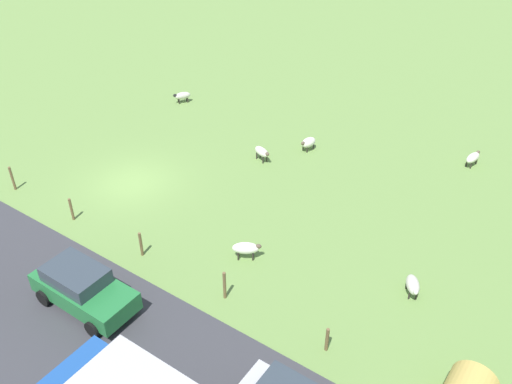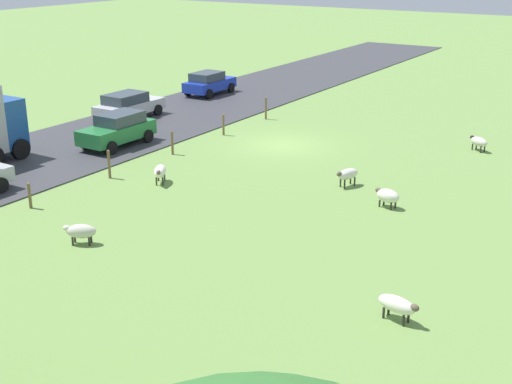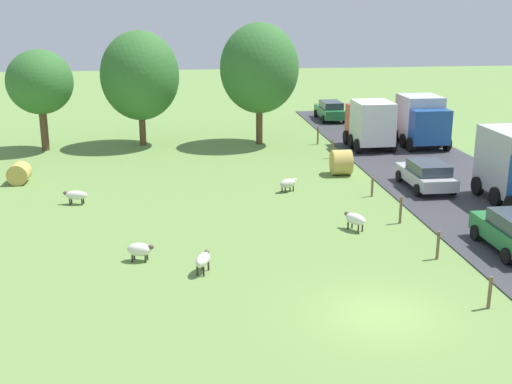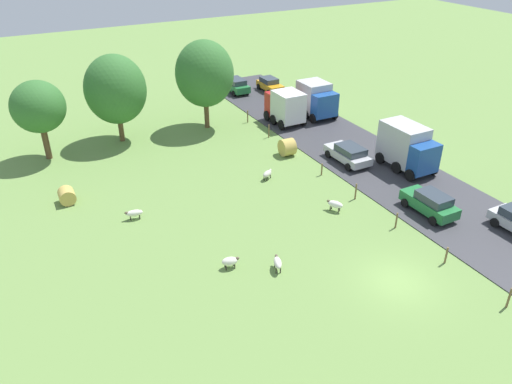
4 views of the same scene
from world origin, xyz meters
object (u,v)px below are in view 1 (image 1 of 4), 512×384
object	(u,v)px
sheep_0	(473,158)
sheep_1	(413,285)
sheep_5	(182,96)
car_3	(82,287)
sheep_2	(246,248)
sheep_4	(308,142)
sheep_3	(262,152)

from	to	relation	value
sheep_0	sheep_1	world-z (taller)	sheep_1
sheep_5	car_3	size ratio (longest dim) A/B	0.28
sheep_5	car_3	bearing A→B (deg)	29.52
sheep_2	sheep_4	bearing A→B (deg)	-165.48
sheep_5	car_3	xyz separation A→B (m)	(15.57, 8.81, 0.42)
sheep_1	car_3	distance (m)	12.25
sheep_1	sheep_5	bearing A→B (deg)	-113.75
sheep_1	car_3	bearing A→B (deg)	-52.82
sheep_0	sheep_2	xyz separation A→B (m)	(12.72, -5.51, 0.05)
sheep_4	car_3	world-z (taller)	car_3
sheep_2	sheep_3	distance (m)	7.89
sheep_1	sheep_3	distance (m)	11.41
sheep_0	car_3	bearing A→B (deg)	-25.95
sheep_0	sheep_2	distance (m)	13.86
sheep_2	car_3	bearing A→B (deg)	-31.41
car_3	sheep_1	bearing A→B (deg)	127.18
sheep_4	car_3	size ratio (longest dim) A/B	0.27
sheep_4	car_3	bearing A→B (deg)	-3.78
sheep_3	sheep_0	bearing A→B (deg)	121.94
sheep_0	car_3	xyz separation A→B (m)	(18.25, -8.88, 0.42)
sheep_4	sheep_0	bearing A→B (deg)	113.71
sheep_2	car_3	distance (m)	6.48
sheep_0	car_3	world-z (taller)	car_3
sheep_1	sheep_2	xyz separation A→B (m)	(1.87, -6.38, 0.06)
sheep_4	sheep_5	distance (m)	9.82
sheep_2	sheep_1	bearing A→B (deg)	106.37
sheep_5	sheep_3	bearing A→B (deg)	69.18
sheep_2	car_3	size ratio (longest dim) A/B	0.29
sheep_1	sheep_5	xyz separation A→B (m)	(-8.17, -18.57, 0.00)
sheep_5	sheep_0	bearing A→B (deg)	98.61
sheep_0	sheep_5	size ratio (longest dim) A/B	1.11
sheep_4	sheep_2	bearing A→B (deg)	14.52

